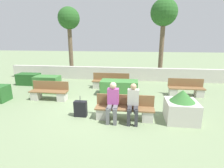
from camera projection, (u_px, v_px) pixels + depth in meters
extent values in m
plane|color=gray|center=(104.00, 108.00, 7.03)|extent=(60.00, 60.00, 0.00)
cube|color=beige|center=(117.00, 74.00, 11.74)|extent=(14.92, 0.30, 0.85)
cube|color=brown|center=(124.00, 109.00, 6.00)|extent=(2.03, 0.44, 0.05)
cube|color=brown|center=(125.00, 100.00, 6.17)|extent=(2.03, 0.04, 0.40)
cube|color=beige|center=(102.00, 113.00, 6.15)|extent=(0.36, 0.40, 0.38)
cube|color=beige|center=(147.00, 116.00, 5.95)|extent=(0.36, 0.40, 0.38)
cube|color=brown|center=(49.00, 91.00, 7.91)|extent=(1.72, 0.44, 0.05)
cube|color=brown|center=(51.00, 85.00, 8.08)|extent=(1.72, 0.04, 0.40)
cube|color=beige|center=(36.00, 95.00, 8.04)|extent=(0.36, 0.40, 0.38)
cube|color=beige|center=(62.00, 97.00, 7.88)|extent=(0.36, 0.40, 0.38)
cube|color=brown|center=(110.00, 81.00, 9.75)|extent=(2.06, 0.44, 0.05)
cube|color=brown|center=(111.00, 76.00, 9.92)|extent=(2.06, 0.04, 0.40)
cube|color=beige|center=(97.00, 85.00, 9.90)|extent=(0.36, 0.40, 0.38)
cube|color=beige|center=(125.00, 86.00, 9.70)|extent=(0.36, 0.40, 0.38)
cube|color=brown|center=(186.00, 88.00, 8.41)|extent=(1.67, 0.44, 0.05)
cube|color=brown|center=(185.00, 82.00, 8.59)|extent=(1.67, 0.04, 0.40)
cube|color=beige|center=(173.00, 92.00, 8.55)|extent=(0.36, 0.40, 0.38)
cube|color=beige|center=(199.00, 93.00, 8.39)|extent=(0.36, 0.40, 0.38)
cube|color=slate|center=(109.00, 108.00, 5.83)|extent=(0.14, 0.46, 0.13)
cube|color=slate|center=(115.00, 108.00, 5.81)|extent=(0.14, 0.46, 0.13)
cube|color=slate|center=(108.00, 117.00, 5.67)|extent=(0.11, 0.11, 0.56)
cube|color=slate|center=(115.00, 117.00, 5.64)|extent=(0.11, 0.11, 0.56)
cube|color=#B74C9E|center=(113.00, 96.00, 5.97)|extent=(0.38, 0.22, 0.54)
sphere|color=beige|center=(113.00, 85.00, 5.85)|extent=(0.23, 0.23, 0.23)
cube|color=#333338|center=(130.00, 109.00, 5.75)|extent=(0.14, 0.46, 0.13)
cube|color=#333338|center=(136.00, 109.00, 5.72)|extent=(0.14, 0.46, 0.13)
cube|color=#333338|center=(129.00, 118.00, 5.59)|extent=(0.11, 0.11, 0.56)
cube|color=#333338|center=(136.00, 118.00, 5.55)|extent=(0.11, 0.11, 0.56)
cube|color=beige|center=(133.00, 97.00, 5.88)|extent=(0.38, 0.22, 0.54)
sphere|color=tan|center=(134.00, 86.00, 5.77)|extent=(0.20, 0.20, 0.20)
cube|color=#3D7A38|center=(47.00, 84.00, 9.08)|extent=(1.25, 0.72, 0.85)
cube|color=#3D7A38|center=(119.00, 88.00, 8.67)|extent=(1.82, 0.84, 0.72)
cube|color=#235623|center=(29.00, 79.00, 10.57)|extent=(1.28, 0.72, 0.67)
cube|color=beige|center=(181.00, 111.00, 5.93)|extent=(1.03, 1.03, 0.70)
cone|color=#387533|center=(183.00, 96.00, 5.79)|extent=(0.83, 0.83, 0.39)
cube|color=black|center=(81.00, 109.00, 6.27)|extent=(0.45, 0.22, 0.57)
cylinder|color=#333338|center=(80.00, 99.00, 6.17)|extent=(0.02, 0.02, 0.20)
cylinder|color=brown|center=(71.00, 50.00, 13.37)|extent=(0.31, 0.31, 3.72)
sphere|color=#285B23|center=(69.00, 18.00, 12.78)|extent=(1.59, 1.59, 1.59)
cylinder|color=brown|center=(161.00, 49.00, 12.80)|extent=(0.33, 0.33, 3.96)
sphere|color=#285B23|center=(164.00, 12.00, 12.16)|extent=(1.87, 1.87, 1.87)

